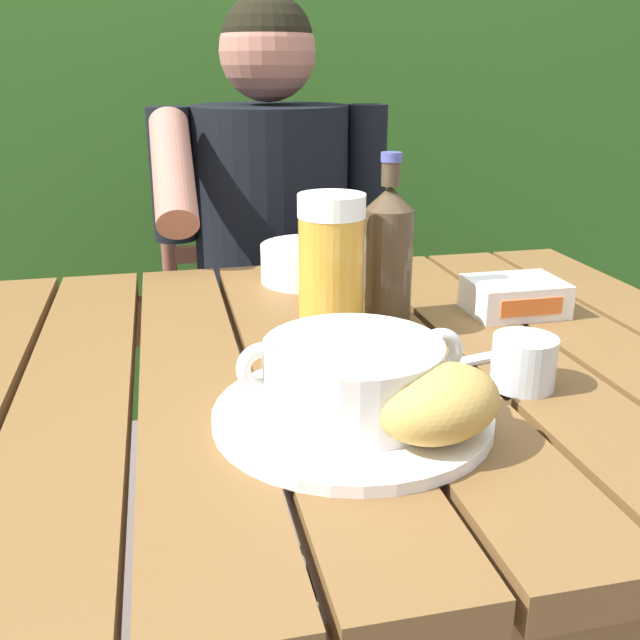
% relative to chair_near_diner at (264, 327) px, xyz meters
% --- Properties ---
extents(dining_table, '(1.14, 0.85, 0.77)m').
position_rel_chair_near_diner_xyz_m(dining_table, '(-0.08, -0.86, 0.17)').
color(dining_table, brown).
rests_on(dining_table, ground_plane).
extents(hedge_backdrop, '(3.83, 0.93, 2.90)m').
position_rel_chair_near_diner_xyz_m(hedge_backdrop, '(-0.19, 0.88, 0.73)').
color(hedge_backdrop, '#346722').
rests_on(hedge_backdrop, ground_plane).
extents(chair_near_diner, '(0.47, 0.40, 1.01)m').
position_rel_chair_near_diner_xyz_m(chair_near_diner, '(0.00, 0.00, 0.00)').
color(chair_near_diner, brown).
rests_on(chair_near_diner, ground_plane).
extents(person_eating, '(0.48, 0.47, 1.23)m').
position_rel_chair_near_diner_xyz_m(person_eating, '(-0.00, -0.20, 0.23)').
color(person_eating, black).
rests_on(person_eating, ground_plane).
extents(serving_plate, '(0.27, 0.27, 0.01)m').
position_rel_chair_near_diner_xyz_m(serving_plate, '(-0.06, -1.02, 0.28)').
color(serving_plate, white).
rests_on(serving_plate, dining_table).
extents(soup_bowl, '(0.22, 0.17, 0.08)m').
position_rel_chair_near_diner_xyz_m(soup_bowl, '(-0.06, -1.02, 0.32)').
color(soup_bowl, white).
rests_on(soup_bowl, serving_plate).
extents(bread_roll, '(0.15, 0.13, 0.07)m').
position_rel_chair_near_diner_xyz_m(bread_roll, '(0.00, -1.09, 0.32)').
color(bread_roll, tan).
rests_on(bread_roll, serving_plate).
extents(beer_glass, '(0.08, 0.08, 0.18)m').
position_rel_chair_near_diner_xyz_m(beer_glass, '(-0.02, -0.79, 0.37)').
color(beer_glass, gold).
rests_on(beer_glass, dining_table).
extents(beer_bottle, '(0.07, 0.07, 0.22)m').
position_rel_chair_near_diner_xyz_m(beer_bottle, '(0.07, -0.74, 0.37)').
color(beer_bottle, '#473725').
rests_on(beer_bottle, dining_table).
extents(water_glass_small, '(0.07, 0.07, 0.06)m').
position_rel_chair_near_diner_xyz_m(water_glass_small, '(0.14, -0.99, 0.30)').
color(water_glass_small, silver).
rests_on(water_glass_small, dining_table).
extents(butter_tub, '(0.13, 0.10, 0.05)m').
position_rel_chair_near_diner_xyz_m(butter_tub, '(0.25, -0.76, 0.30)').
color(butter_tub, white).
rests_on(butter_tub, dining_table).
extents(table_knife, '(0.17, 0.05, 0.01)m').
position_rel_chair_near_diner_xyz_m(table_knife, '(0.06, -0.93, 0.28)').
color(table_knife, silver).
rests_on(table_knife, dining_table).
extents(diner_bowl, '(0.15, 0.15, 0.06)m').
position_rel_chair_near_diner_xyz_m(diner_bowl, '(0.00, -0.54, 0.31)').
color(diner_bowl, white).
rests_on(diner_bowl, dining_table).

